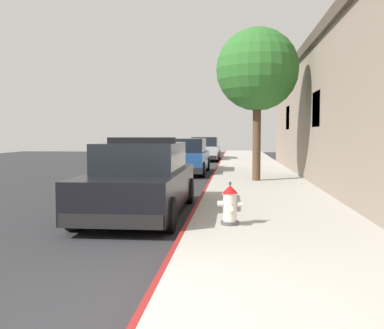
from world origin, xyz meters
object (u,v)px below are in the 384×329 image
object	(u,v)px
police_cruiser	(141,180)
fire_hydrant	(230,205)
parked_car_silver_ahead	(186,157)
parked_car_dark_far	(205,149)
street_tree	(257,70)

from	to	relation	value
police_cruiser	fire_hydrant	world-z (taller)	police_cruiser
parked_car_silver_ahead	fire_hydrant	world-z (taller)	parked_car_silver_ahead
parked_car_dark_far	police_cruiser	bearing A→B (deg)	-90.16
fire_hydrant	street_tree	size ratio (longest dim) A/B	0.15
parked_car_silver_ahead	street_tree	world-z (taller)	street_tree
police_cruiser	parked_car_dark_far	distance (m)	20.11
parked_car_dark_far	fire_hydrant	size ratio (longest dim) A/B	6.37
parked_car_dark_far	street_tree	size ratio (longest dim) A/B	0.93
police_cruiser	parked_car_silver_ahead	size ratio (longest dim) A/B	1.00
police_cruiser	parked_car_silver_ahead	world-z (taller)	police_cruiser
parked_car_silver_ahead	fire_hydrant	xyz separation A→B (m)	(2.08, -11.75, -0.24)
street_tree	police_cruiser	bearing A→B (deg)	-114.76
parked_car_silver_ahead	fire_hydrant	distance (m)	11.94
police_cruiser	parked_car_silver_ahead	distance (m)	10.10
parked_car_silver_ahead	street_tree	size ratio (longest dim) A/B	0.93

